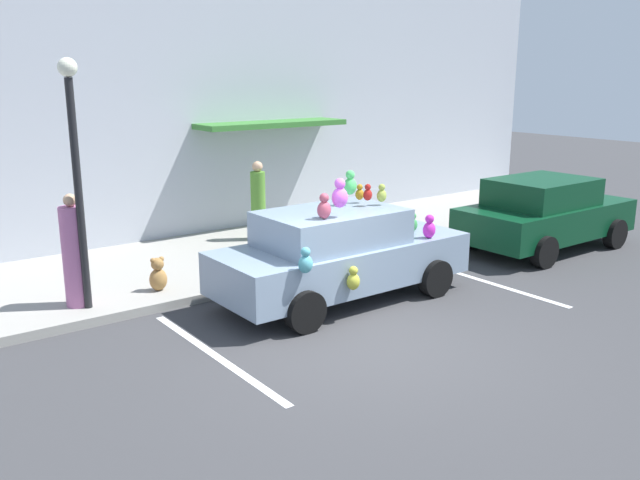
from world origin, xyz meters
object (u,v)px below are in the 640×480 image
Objects in this scene: parked_sedan_behind at (544,213)px; pedestrian_walking_past at (75,255)px; plush_covered_car at (339,253)px; teddy_bear_on_sidewalk at (158,275)px; street_lamp_post at (75,159)px; pedestrian_near_shopfront at (258,203)px.

pedestrian_walking_past reaches higher than parked_sedan_behind.
teddy_bear_on_sidewalk is at bearing 142.51° from plush_covered_car.
pedestrian_walking_past reaches higher than teddy_bear_on_sidewalk.
parked_sedan_behind is 9.50m from street_lamp_post.
pedestrian_near_shopfront is (4.45, 2.15, -1.51)m from street_lamp_post.
plush_covered_car is at bearing -25.28° from street_lamp_post.
plush_covered_car is 3.05m from teddy_bear_on_sidewalk.
plush_covered_car is at bearing -27.25° from pedestrian_walking_past.
street_lamp_post is at bearing -68.06° from pedestrian_walking_past.
pedestrian_near_shopfront is at bearing 77.96° from plush_covered_car.
street_lamp_post is 2.20× the size of pedestrian_near_shopfront.
teddy_bear_on_sidewalk is 2.39m from street_lamp_post.
teddy_bear_on_sidewalk is 0.33× the size of pedestrian_walking_past.
street_lamp_post reaches higher than parked_sedan_behind.
pedestrian_walking_past is (-1.30, 0.07, 0.55)m from teddy_bear_on_sidewalk.
parked_sedan_behind is at bearing -39.44° from pedestrian_near_shopfront.
pedestrian_near_shopfront is 4.93m from pedestrian_walking_past.
teddy_bear_on_sidewalk is 1.42m from pedestrian_walking_past.
street_lamp_post is (-1.22, -0.13, 2.05)m from teddy_bear_on_sidewalk.
pedestrian_near_shopfront is at bearing 32.06° from teddy_bear_on_sidewalk.
parked_sedan_behind is 1.08× the size of street_lamp_post.
parked_sedan_behind is at bearing -0.34° from plush_covered_car.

